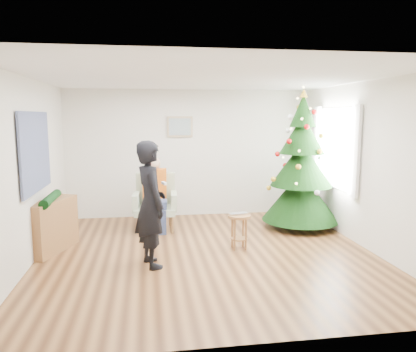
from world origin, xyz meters
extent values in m
plane|color=brown|center=(0.00, 0.00, 0.00)|extent=(5.00, 5.00, 0.00)
plane|color=white|center=(0.00, 0.00, 2.60)|extent=(5.00, 5.00, 0.00)
plane|color=silver|center=(0.00, 2.50, 1.30)|extent=(5.00, 0.00, 5.00)
plane|color=silver|center=(0.00, -2.50, 1.30)|extent=(5.00, 0.00, 5.00)
plane|color=silver|center=(-2.50, 0.00, 1.30)|extent=(0.00, 5.00, 5.00)
plane|color=silver|center=(2.50, 0.00, 1.30)|extent=(0.00, 5.00, 5.00)
cube|color=white|center=(2.47, 1.00, 1.50)|extent=(0.04, 1.30, 1.40)
cube|color=white|center=(2.44, 0.25, 1.50)|extent=(0.05, 0.25, 1.50)
cube|color=white|center=(2.44, 1.75, 1.50)|extent=(0.05, 0.25, 1.50)
cylinder|color=#3F2816|center=(1.93, 1.24, 0.16)|extent=(0.11, 0.11, 0.32)
cone|color=black|center=(1.93, 1.24, 0.60)|extent=(1.41, 1.41, 0.92)
cone|color=black|center=(1.93, 1.24, 1.19)|extent=(1.13, 1.13, 0.81)
cone|color=black|center=(1.93, 1.24, 1.73)|extent=(0.82, 0.82, 0.70)
cone|color=black|center=(1.93, 1.24, 2.17)|extent=(0.48, 0.48, 0.60)
cone|color=gold|center=(1.93, 1.24, 2.47)|extent=(0.15, 0.15, 0.15)
cylinder|color=brown|center=(0.53, 0.17, 0.52)|extent=(0.36, 0.36, 0.04)
cylinder|color=brown|center=(0.53, 0.17, 0.16)|extent=(0.27, 0.27, 0.02)
imported|color=silver|center=(0.53, 0.17, 0.55)|extent=(0.33, 0.25, 0.02)
cube|color=#9FAF8D|center=(-0.74, 1.44, 0.37)|extent=(0.76, 0.71, 0.12)
cube|color=#9FAF8D|center=(-0.73, 1.75, 0.71)|extent=(0.73, 0.17, 0.60)
cube|color=#9FAF8D|center=(-1.08, 1.46, 0.53)|extent=(0.14, 0.57, 0.30)
cube|color=#9FAF8D|center=(-0.41, 1.42, 0.53)|extent=(0.14, 0.57, 0.30)
cube|color=navy|center=(-0.74, 1.36, 0.50)|extent=(0.44, 0.46, 0.14)
cube|color=#C75A12|center=(-0.74, 1.58, 0.83)|extent=(0.45, 0.25, 0.55)
sphere|color=tan|center=(-0.74, 1.56, 1.21)|extent=(0.23, 0.23, 0.23)
imported|color=black|center=(-0.84, -0.35, 0.87)|extent=(0.59, 0.73, 1.74)
cube|color=white|center=(-0.65, -0.38, 1.16)|extent=(0.07, 0.13, 0.04)
cube|color=brown|center=(-2.33, 0.48, 0.40)|extent=(0.64, 1.04, 0.80)
cylinder|color=black|center=(-2.33, 0.48, 0.82)|extent=(0.14, 0.90, 0.14)
cube|color=black|center=(-2.46, 0.30, 1.55)|extent=(0.03, 1.50, 1.15)
cube|color=tan|center=(-0.20, 2.47, 1.85)|extent=(0.52, 0.03, 0.42)
cube|color=gray|center=(-0.20, 2.45, 1.85)|extent=(0.44, 0.02, 0.34)
camera|label=1|loc=(-0.87, -5.82, 2.05)|focal=35.00mm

